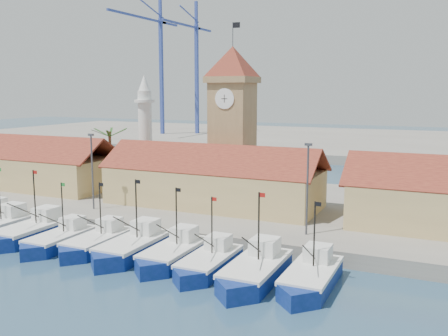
% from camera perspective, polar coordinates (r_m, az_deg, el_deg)
% --- Properties ---
extents(ground, '(400.00, 400.00, 0.00)m').
position_cam_1_polar(ground, '(46.05, -12.30, -11.03)').
color(ground, navy).
rests_on(ground, ground).
extents(quay, '(140.00, 32.00, 1.50)m').
position_cam_1_polar(quay, '(65.81, 0.26, -4.12)').
color(quay, gray).
rests_on(quay, ground).
extents(terminal, '(240.00, 80.00, 2.00)m').
position_cam_1_polar(terminal, '(147.60, 14.08, 2.90)').
color(terminal, gray).
rests_on(terminal, ground).
extents(boat_3, '(3.72, 10.20, 7.72)m').
position_cam_1_polar(boat_3, '(56.30, -21.31, -6.91)').
color(boat_3, navy).
rests_on(boat_3, ground).
extents(boat_4, '(3.30, 9.05, 6.85)m').
position_cam_1_polar(boat_4, '(52.72, -18.43, -7.92)').
color(boat_4, navy).
rests_on(boat_4, ground).
extents(boat_5, '(3.39, 9.28, 7.02)m').
position_cam_1_polar(boat_5, '(50.79, -14.42, -8.35)').
color(boat_5, navy).
rests_on(boat_5, ground).
extents(boat_6, '(3.70, 10.13, 7.66)m').
position_cam_1_polar(boat_6, '(48.30, -10.51, -9.03)').
color(boat_6, navy).
rests_on(boat_6, ground).
extents(boat_7, '(3.48, 9.53, 7.21)m').
position_cam_1_polar(boat_7, '(46.07, -5.95, -9.88)').
color(boat_7, navy).
rests_on(boat_7, ground).
extents(boat_8, '(3.30, 9.03, 6.84)m').
position_cam_1_polar(boat_8, '(43.74, -1.86, -10.92)').
color(boat_8, navy).
rests_on(boat_8, ground).
extents(boat_9, '(3.74, 10.23, 7.74)m').
position_cam_1_polar(boat_9, '(41.56, 3.47, -11.87)').
color(boat_9, navy).
rests_on(boat_9, ground).
extents(boat_10, '(3.50, 9.58, 7.25)m').
position_cam_1_polar(boat_10, '(40.91, 9.83, -12.41)').
color(boat_10, navy).
rests_on(boat_10, ground).
extents(hall_left, '(31.20, 10.13, 7.61)m').
position_cam_1_polar(hall_left, '(80.61, -22.22, -0.05)').
color(hall_left, tan).
rests_on(hall_left, quay).
extents(hall_center, '(27.04, 10.13, 7.61)m').
position_cam_1_polar(hall_center, '(61.60, -1.26, -1.94)').
color(hall_center, tan).
rests_on(hall_center, quay).
extents(clock_tower, '(5.80, 5.80, 22.70)m').
position_cam_1_polar(clock_tower, '(66.07, 0.98, 5.76)').
color(clock_tower, '#A28053').
rests_on(clock_tower, quay).
extents(minaret, '(3.00, 3.00, 16.30)m').
position_cam_1_polar(minaret, '(75.13, -8.99, 4.31)').
color(minaret, silver).
rests_on(minaret, quay).
extents(palm_tree, '(5.60, 5.03, 8.39)m').
position_cam_1_polar(palm_tree, '(76.73, -12.87, 1.68)').
color(palm_tree, brown).
rests_on(palm_tree, quay).
extents(lamp_posts, '(80.70, 0.25, 9.03)m').
position_cam_1_polar(lamp_posts, '(53.93, -4.48, -0.82)').
color(lamp_posts, '#3F3F44').
rests_on(lamp_posts, quay).
extents(crane_blue_far, '(1.00, 36.29, 42.58)m').
position_cam_1_polar(crane_blue_far, '(158.78, -7.58, 12.49)').
color(crane_blue_far, '#324498').
rests_on(crane_blue_far, terminal).
extents(crane_blue_near, '(1.00, 30.18, 41.01)m').
position_cam_1_polar(crane_blue_near, '(160.01, -3.34, 12.03)').
color(crane_blue_near, '#324498').
rests_on(crane_blue_near, terminal).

